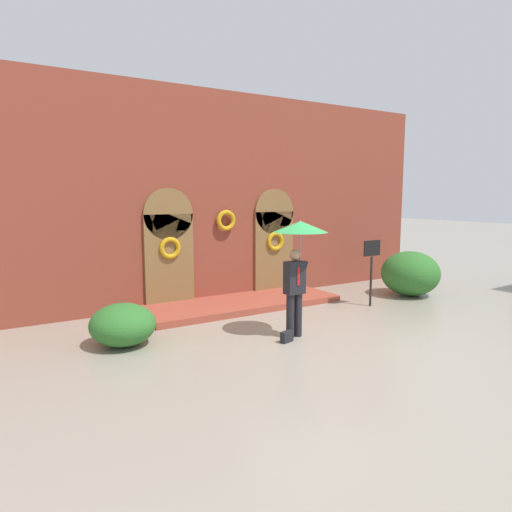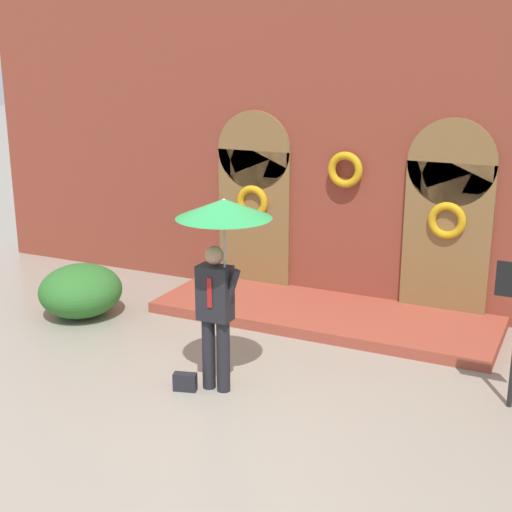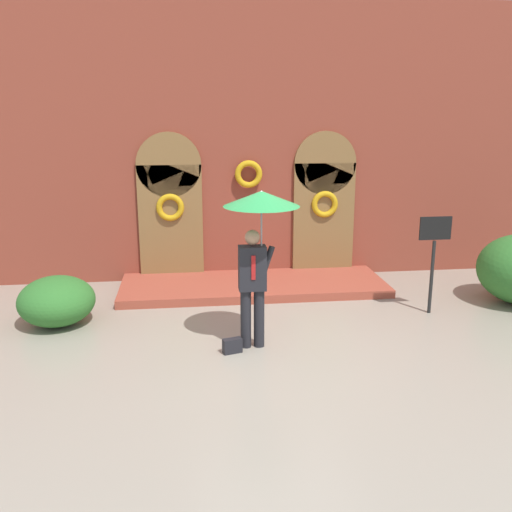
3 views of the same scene
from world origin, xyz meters
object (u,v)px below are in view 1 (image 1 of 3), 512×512
at_px(person_with_umbrella, 299,244).
at_px(shrub_left, 123,325).
at_px(sign_post, 372,262).
at_px(shrub_right, 410,273).
at_px(handbag, 287,337).

height_order(person_with_umbrella, shrub_left, person_with_umbrella).
distance_m(sign_post, shrub_left, 6.42).
bearing_deg(sign_post, shrub_right, 9.46).
relative_size(handbag, sign_post, 0.16).
xyz_separation_m(sign_post, shrub_right, (1.90, 0.32, -0.52)).
relative_size(shrub_left, shrub_right, 0.79).
bearing_deg(shrub_left, person_with_umbrella, -22.39).
relative_size(person_with_umbrella, shrub_left, 1.81).
xyz_separation_m(person_with_umbrella, shrub_left, (-3.21, 1.32, -1.51)).
distance_m(person_with_umbrella, sign_post, 3.42).
bearing_deg(shrub_right, sign_post, -170.54).
relative_size(handbag, shrub_left, 0.21).
distance_m(handbag, shrub_left, 3.19).
height_order(sign_post, shrub_left, sign_post).
xyz_separation_m(shrub_left, shrub_right, (8.27, 0.07, 0.23)).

